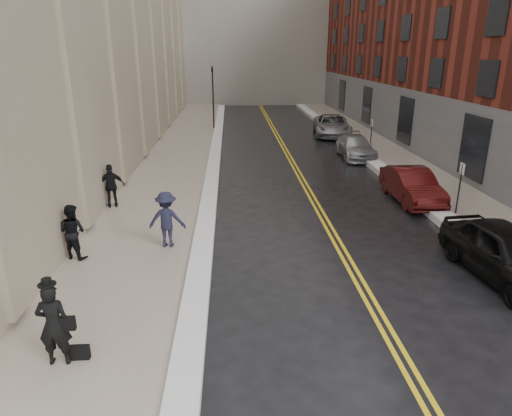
{
  "coord_description": "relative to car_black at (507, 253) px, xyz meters",
  "views": [
    {
      "loc": [
        -1.19,
        -8.98,
        6.42
      ],
      "look_at": [
        -0.42,
        4.88,
        1.6
      ],
      "focal_mm": 32.0,
      "sensor_mm": 36.0,
      "label": 1
    }
  ],
  "objects": [
    {
      "name": "ground",
      "position": [
        -6.8,
        -2.72,
        -0.82
      ],
      "size": [
        160.0,
        160.0,
        0.0
      ],
      "primitive_type": "plane",
      "color": "black",
      "rests_on": "ground"
    },
    {
      "name": "sidewalk_left",
      "position": [
        -11.3,
        13.28,
        -0.74
      ],
      "size": [
        4.0,
        64.0,
        0.15
      ],
      "primitive_type": "cube",
      "color": "gray",
      "rests_on": "ground"
    },
    {
      "name": "sidewalk_right",
      "position": [
        2.2,
        13.28,
        -0.74
      ],
      "size": [
        3.0,
        64.0,
        0.15
      ],
      "primitive_type": "cube",
      "color": "gray",
      "rests_on": "ground"
    },
    {
      "name": "lane_stripe_a",
      "position": [
        -4.42,
        13.28,
        -0.81
      ],
      "size": [
        0.12,
        64.0,
        0.01
      ],
      "primitive_type": "cube",
      "color": "gold",
      "rests_on": "ground"
    },
    {
      "name": "lane_stripe_b",
      "position": [
        -4.18,
        13.28,
        -0.81
      ],
      "size": [
        0.12,
        64.0,
        0.01
      ],
      "primitive_type": "cube",
      "color": "gold",
      "rests_on": "ground"
    },
    {
      "name": "snow_ridge_left",
      "position": [
        -9.0,
        13.28,
        -0.69
      ],
      "size": [
        0.7,
        60.8,
        0.26
      ],
      "primitive_type": "cube",
      "color": "white",
      "rests_on": "ground"
    },
    {
      "name": "snow_ridge_right",
      "position": [
        0.35,
        13.28,
        -0.67
      ],
      "size": [
        0.85,
        60.8,
        0.3
      ],
      "primitive_type": "cube",
      "color": "white",
      "rests_on": "ground"
    },
    {
      "name": "building_right",
      "position": [
        10.7,
        20.28,
        8.18
      ],
      "size": [
        14.0,
        50.0,
        18.0
      ],
      "primitive_type": "cube",
      "color": "maroon",
      "rests_on": "ground"
    },
    {
      "name": "traffic_signal",
      "position": [
        -9.4,
        27.28,
        2.27
      ],
      "size": [
        0.18,
        0.15,
        5.2
      ],
      "color": "black",
      "rests_on": "ground"
    },
    {
      "name": "parking_sign_near",
      "position": [
        1.1,
        5.28,
        0.54
      ],
      "size": [
        0.06,
        0.35,
        2.23
      ],
      "color": "black",
      "rests_on": "ground"
    },
    {
      "name": "parking_sign_far",
      "position": [
        1.1,
        17.28,
        0.54
      ],
      "size": [
        0.06,
        0.35,
        2.23
      ],
      "color": "black",
      "rests_on": "ground"
    },
    {
      "name": "car_black",
      "position": [
        0.0,
        0.0,
        0.0
      ],
      "size": [
        2.41,
        4.96,
        1.63
      ],
      "primitive_type": "imported",
      "rotation": [
        0.0,
        0.0,
        0.1
      ],
      "color": "black",
      "rests_on": "ground"
    },
    {
      "name": "car_maroon",
      "position": [
        0.0,
        7.31,
        -0.08
      ],
      "size": [
        1.6,
        4.48,
        1.47
      ],
      "primitive_type": "imported",
      "rotation": [
        0.0,
        0.0,
        0.01
      ],
      "color": "#400C0B",
      "rests_on": "ground"
    },
    {
      "name": "car_silver_near",
      "position": [
        -0.19,
        16.21,
        -0.14
      ],
      "size": [
        1.95,
        4.69,
        1.36
      ],
      "primitive_type": "imported",
      "rotation": [
        0.0,
        0.0,
        -0.01
      ],
      "color": "#95989C",
      "rests_on": "ground"
    },
    {
      "name": "car_silver_far",
      "position": [
        0.0,
        23.98,
        -0.01
      ],
      "size": [
        3.37,
        6.1,
        1.62
      ],
      "primitive_type": "imported",
      "rotation": [
        0.0,
        0.0,
        -0.12
      ],
      "color": "gray",
      "rests_on": "ground"
    },
    {
      "name": "pedestrian_main",
      "position": [
        -11.7,
        -3.41,
        0.26
      ],
      "size": [
        0.69,
        0.47,
        1.86
      ],
      "primitive_type": "imported",
      "rotation": [
        0.0,
        0.0,
        3.18
      ],
      "color": "black",
      "rests_on": "sidewalk_left"
    },
    {
      "name": "pedestrian_a",
      "position": [
        -13.0,
        1.86,
        0.22
      ],
      "size": [
        1.06,
        0.95,
        1.78
      ],
      "primitive_type": "imported",
      "rotation": [
        0.0,
        0.0,
        2.74
      ],
      "color": "black",
      "rests_on": "sidewalk_left"
    },
    {
      "name": "pedestrian_b",
      "position": [
        -10.16,
        2.63,
        0.28
      ],
      "size": [
        1.28,
        0.79,
        1.9
      ],
      "primitive_type": "imported",
      "rotation": [
        0.0,
        0.0,
        3.07
      ],
      "color": "#1A1C2F",
      "rests_on": "sidewalk_left"
    },
    {
      "name": "pedestrian_c",
      "position": [
        -13.0,
        6.86,
        0.25
      ],
      "size": [
        1.16,
        0.74,
        1.83
      ],
      "primitive_type": "imported",
      "rotation": [
        0.0,
        0.0,
        3.44
      ],
      "color": "black",
      "rests_on": "sidewalk_left"
    }
  ]
}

